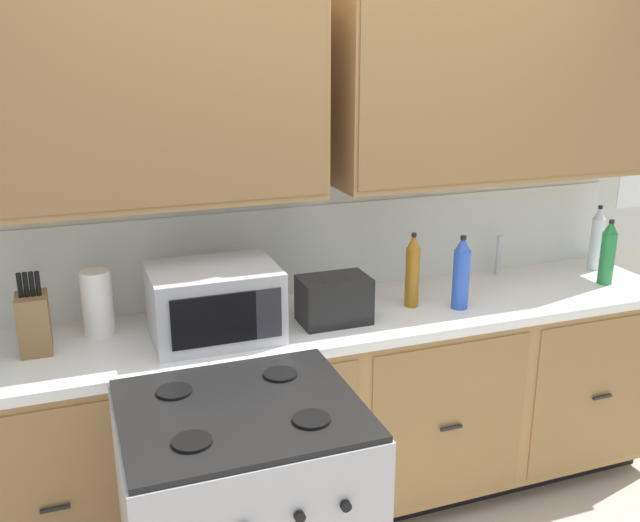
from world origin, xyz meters
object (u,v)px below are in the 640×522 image
paper_towel_roll (97,303)px  bottle_blue (461,273)px  knife_block (34,322)px  microwave (214,302)px  bottle_green (608,253)px  toaster (334,300)px  bottle_amber (413,271)px  bottle_clear (597,238)px

paper_towel_roll → bottle_blue: (1.46, -0.23, 0.03)m
knife_block → paper_towel_roll: (0.23, 0.09, 0.01)m
microwave → bottle_green: bottle_green is taller
toaster → paper_towel_roll: (-0.90, 0.19, 0.03)m
toaster → knife_block: bearing=174.6°
bottle_amber → bottle_green: bearing=-2.7°
knife_block → bottle_clear: 2.60m
paper_towel_roll → bottle_green: bottle_green is taller
toaster → bottle_clear: bottle_clear is taller
paper_towel_roll → bottle_blue: bottle_blue is taller
microwave → paper_towel_roll: (-0.42, 0.17, -0.01)m
toaster → bottle_green: 1.37m
bottle_blue → knife_block: bearing=175.2°
toaster → bottle_blue: bottle_blue is taller
knife_block → bottle_blue: size_ratio=0.97×
bottle_amber → bottle_blue: 0.20m
paper_towel_roll → bottle_amber: bottle_amber is taller
bottle_blue → bottle_green: 0.81m
microwave → knife_block: bearing=172.3°
bottle_amber → toaster: bearing=-172.0°
microwave → bottle_blue: bearing=-3.1°
microwave → bottle_green: bearing=-0.4°
microwave → toaster: bearing=-2.3°
bottle_blue → bottle_clear: bottle_clear is taller
bottle_amber → bottle_clear: size_ratio=1.00×
microwave → bottle_amber: bottle_amber is taller
paper_towel_roll → bottle_clear: bottle_clear is taller
microwave → bottle_blue: bottle_blue is taller
knife_block → bottle_clear: bottle_clear is taller
toaster → bottle_green: size_ratio=0.91×
microwave → bottle_clear: size_ratio=1.48×
microwave → bottle_amber: 0.86m
microwave → knife_block: size_ratio=1.55×
bottle_blue → bottle_green: bottle_blue is taller
microwave → bottle_green: (1.85, -0.01, 0.01)m
toaster → bottle_clear: size_ratio=0.86×
microwave → bottle_green: size_ratio=1.56×
knife_block → bottle_amber: bottle_amber is taller
bottle_green → toaster: bearing=-179.7°
toaster → paper_towel_roll: paper_towel_roll is taller
knife_block → toaster: bearing=-5.4°
microwave → paper_towel_roll: size_ratio=1.85×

